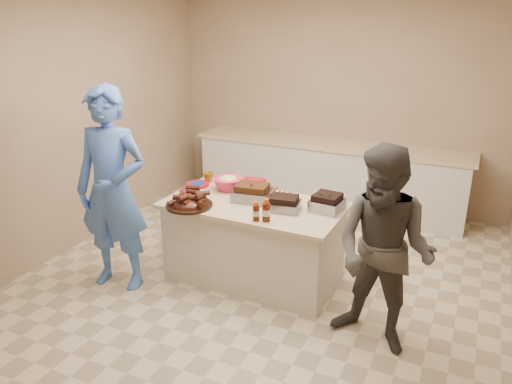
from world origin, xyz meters
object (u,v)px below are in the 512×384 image
at_px(guest_gray, 375,342).
at_px(bbq_bottle_b, 266,221).
at_px(bbq_bottle_a, 256,220).
at_px(plastic_cup, 209,182).
at_px(rib_platter, 189,206).
at_px(guest_blue, 122,282).
at_px(roasting_pan, 327,210).
at_px(island, 254,278).
at_px(coleslaw_bowl, 228,190).
at_px(mustard_bottle, 247,192).

bearing_deg(guest_gray, bbq_bottle_b, -176.86).
xyz_separation_m(bbq_bottle_a, plastic_cup, (-0.89, 0.72, 0.00)).
height_order(rib_platter, guest_blue, rib_platter).
relative_size(rib_platter, bbq_bottle_b, 2.13).
height_order(roasting_pan, guest_blue, roasting_pan).
bearing_deg(bbq_bottle_a, island, 117.71).
bearing_deg(guest_gray, plastic_cup, 169.90).
bearing_deg(guest_blue, coleslaw_bowl, 39.36).
relative_size(mustard_bottle, guest_blue, 0.06).
bearing_deg(mustard_bottle, coleslaw_bowl, -169.92).
height_order(island, coleslaw_bowl, coleslaw_bowl).
distance_m(roasting_pan, bbq_bottle_b, 0.61).
relative_size(rib_platter, roasting_pan, 1.64).
bearing_deg(rib_platter, mustard_bottle, 61.40).
height_order(bbq_bottle_a, plastic_cup, bbq_bottle_a).
bearing_deg(mustard_bottle, roasting_pan, -9.26).
distance_m(roasting_pan, mustard_bottle, 0.89).
bearing_deg(guest_gray, island, 172.08).
bearing_deg(mustard_bottle, plastic_cup, 169.10).
bearing_deg(bbq_bottle_b, roasting_pan, 48.51).
bearing_deg(guest_blue, island, 19.06).
bearing_deg(rib_platter, plastic_cup, 105.07).
relative_size(coleslaw_bowl, plastic_cup, 2.85).
xyz_separation_m(rib_platter, roasting_pan, (1.20, 0.44, 0.00)).
bearing_deg(mustard_bottle, bbq_bottle_b, -51.84).
height_order(island, rib_platter, rib_platter).
bearing_deg(guest_gray, mustard_bottle, 166.09).
distance_m(plastic_cup, guest_blue, 1.35).
relative_size(roasting_pan, plastic_cup, 2.42).
relative_size(island, guest_blue, 0.88).
height_order(island, bbq_bottle_a, bbq_bottle_a).
bearing_deg(bbq_bottle_a, mustard_bottle, 121.60).
xyz_separation_m(roasting_pan, guest_gray, (0.65, -0.65, -0.80)).
height_order(bbq_bottle_b, plastic_cup, bbq_bottle_b).
distance_m(bbq_bottle_b, plastic_cup, 1.20).
height_order(bbq_bottle_a, bbq_bottle_b, bbq_bottle_b).
distance_m(rib_platter, roasting_pan, 1.28).
distance_m(bbq_bottle_a, guest_blue, 1.58).
relative_size(roasting_pan, bbq_bottle_a, 1.53).
xyz_separation_m(roasting_pan, bbq_bottle_a, (-0.49, -0.48, 0.00)).
bearing_deg(roasting_pan, guest_gray, -38.93).
height_order(rib_platter, bbq_bottle_a, same).
bearing_deg(guest_gray, roasting_pan, 148.43).
distance_m(rib_platter, coleslaw_bowl, 0.57).
bearing_deg(bbq_bottle_a, coleslaw_bowl, 134.56).
xyz_separation_m(island, guest_blue, (-1.15, -0.62, 0.00)).
height_order(island, guest_blue, island).
xyz_separation_m(roasting_pan, plastic_cup, (-1.38, 0.24, 0.00)).
relative_size(rib_platter, bbq_bottle_a, 2.51).
bearing_deg(island, coleslaw_bowl, 150.64).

